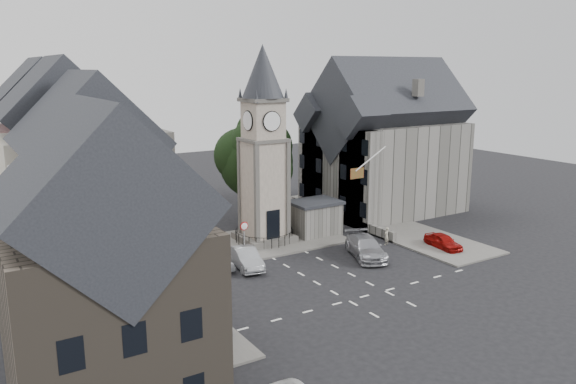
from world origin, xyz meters
TOP-DOWN VIEW (x-y plane):
  - ground at (0.00, 0.00)m, footprint 120.00×120.00m
  - pavement_west at (-12.50, 6.00)m, footprint 6.00×30.00m
  - pavement_east at (12.00, 8.00)m, footprint 6.00×26.00m
  - central_island at (1.50, 8.00)m, footprint 10.00×8.00m
  - road_markings at (0.00, -5.50)m, footprint 20.00×8.00m
  - clock_tower at (0.00, 7.99)m, footprint 4.86×4.86m
  - stone_shelter at (4.80, 7.50)m, footprint 4.30×3.30m
  - town_tree at (2.00, 13.00)m, footprint 7.20×7.20m
  - warning_sign_post at (-3.20, 5.43)m, footprint 0.70×0.19m
  - terrace_pink at (-15.50, 16.00)m, footprint 8.10×7.60m
  - terrace_cream at (-15.50, 8.00)m, footprint 8.10×7.60m
  - terrace_tudor at (-15.50, 0.00)m, footprint 8.10×7.60m
  - building_sw_stone at (-17.00, -9.00)m, footprint 8.60×7.60m
  - backdrop_west at (-12.00, 28.00)m, footprint 20.00×10.00m
  - east_building at (15.59, 11.00)m, footprint 14.40×11.40m
  - east_boundary_wall at (9.20, 10.00)m, footprint 0.40×16.00m
  - flagpole at (8.00, 4.00)m, footprint 3.68×0.10m
  - car_west_blue at (-11.50, -5.18)m, footprint 3.72×3.39m
  - car_west_silver at (-7.50, 3.32)m, footprint 4.26×1.57m
  - car_west_grey at (-10.37, 6.19)m, footprint 5.23×3.66m
  - car_island_silver at (-4.21, 3.28)m, footprint 2.28×4.67m
  - car_island_east at (4.82, 0.50)m, footprint 4.08×5.89m
  - car_east_red at (11.50, -1.23)m, footprint 1.86×3.76m
  - pedestrian at (8.27, 2.00)m, footprint 0.63×0.51m

SIDE VIEW (x-z plane):
  - ground at x=0.00m, z-range 0.00..0.00m
  - road_markings at x=0.00m, z-range 0.00..0.01m
  - pavement_west at x=-12.50m, z-range 0.00..0.14m
  - pavement_east at x=12.00m, z-range 0.00..0.14m
  - central_island at x=1.50m, z-range 0.00..0.16m
  - east_boundary_wall at x=9.20m, z-range 0.00..0.90m
  - car_west_blue at x=-11.50m, z-range 0.00..1.23m
  - car_east_red at x=11.50m, z-range 0.00..1.23m
  - car_west_grey at x=-10.37m, z-range 0.00..1.33m
  - car_west_silver at x=-7.50m, z-range 0.00..1.39m
  - car_island_silver at x=-4.21m, z-range 0.00..1.47m
  - pedestrian at x=8.27m, z-range 0.00..1.50m
  - car_island_east at x=4.82m, z-range 0.00..1.58m
  - stone_shelter at x=4.80m, z-range 0.01..3.09m
  - warning_sign_post at x=-3.20m, z-range 0.60..3.45m
  - backdrop_west at x=-12.00m, z-range 0.00..8.00m
  - building_sw_stone at x=-17.00m, z-range 0.15..10.55m
  - terrace_tudor at x=-15.50m, z-range 0.19..12.19m
  - east_building at x=15.59m, z-range -0.04..12.56m
  - terrace_pink at x=-15.50m, z-range 0.18..12.98m
  - terrace_cream at x=-15.50m, z-range 0.18..12.98m
  - town_tree at x=2.00m, z-range 1.57..12.37m
  - flagpole at x=8.00m, z-range 5.63..8.37m
  - clock_tower at x=0.00m, z-range 0.00..16.25m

